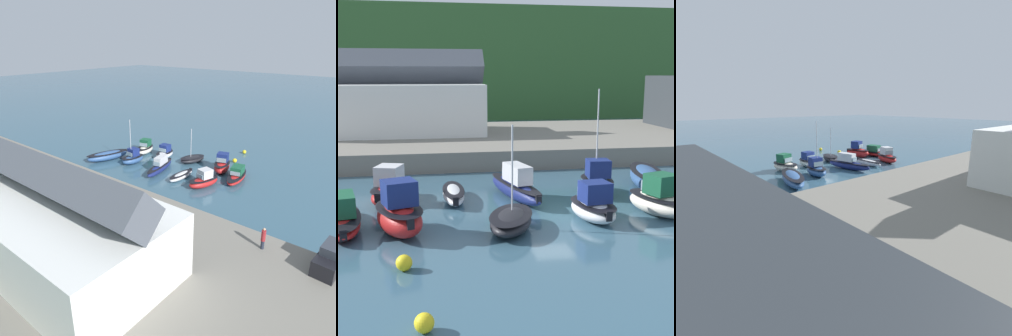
{
  "view_description": "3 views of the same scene",
  "coord_description": "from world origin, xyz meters",
  "views": [
    {
      "loc": [
        -32.81,
        39.99,
        19.41
      ],
      "look_at": [
        -4.99,
        5.98,
        2.08
      ],
      "focal_mm": 35.0,
      "sensor_mm": 36.0,
      "label": 1
    },
    {
      "loc": [
        -7.6,
        -26.96,
        8.58
      ],
      "look_at": [
        -1.61,
        8.02,
        1.33
      ],
      "focal_mm": 50.0,
      "sensor_mm": 36.0,
      "label": 2
    },
    {
      "loc": [
        23.9,
        33.34,
        9.6
      ],
      "look_at": [
        2.19,
        7.44,
        1.44
      ],
      "focal_mm": 28.0,
      "sensor_mm": 36.0,
      "label": 3
    }
  ],
  "objects": [
    {
      "name": "ground_plane",
      "position": [
        0.0,
        0.0,
        0.0
      ],
      "size": [
        320.0,
        320.0,
        0.0
      ],
      "primitive_type": "plane",
      "color": "#385B70"
    },
    {
      "name": "quay_promenade",
      "position": [
        0.0,
        25.52,
        0.9
      ],
      "size": [
        117.64,
        25.11,
        1.79
      ],
      "color": "gray",
      "rests_on": "ground_plane"
    },
    {
      "name": "harbor_clubhouse",
      "position": [
        -10.98,
        27.66,
        5.09
      ],
      "size": [
        19.97,
        10.89,
        9.41
      ],
      "color": "white",
      "rests_on": "quay_promenade"
    },
    {
      "name": "moored_boat_0",
      "position": [
        -10.07,
        4.25,
        0.94
      ],
      "size": [
        3.44,
        5.38,
        2.59
      ],
      "rotation": [
        0.0,
        0.0,
        -0.29
      ],
      "color": "red",
      "rests_on": "ground_plane"
    },
    {
      "name": "moored_boat_1",
      "position": [
        -5.93,
        4.01,
        0.5
      ],
      "size": [
        1.47,
        5.25,
        0.92
      ],
      "rotation": [
        0.0,
        0.0,
        -0.0
      ],
      "color": "silver",
      "rests_on": "ground_plane"
    },
    {
      "name": "moored_boat_2",
      "position": [
        -1.66,
        3.87,
        0.89
      ],
      "size": [
        3.26,
        7.87,
        2.46
      ],
      "rotation": [
        0.0,
        0.0,
        0.23
      ],
      "color": "navy",
      "rests_on": "ground_plane"
    },
    {
      "name": "moored_boat_3",
      "position": [
        4.28,
        3.93,
        0.96
      ],
      "size": [
        2.51,
        4.36,
        7.49
      ],
      "rotation": [
        0.0,
        0.0,
        -0.1
      ],
      "color": "#33568E",
      "rests_on": "ground_plane"
    },
    {
      "name": "moored_boat_4",
      "position": [
        8.82,
        5.49,
        0.78
      ],
      "size": [
        4.34,
        7.86,
        1.47
      ],
      "rotation": [
        0.0,
        0.0,
        -0.29
      ],
      "color": "#33568E",
      "rests_on": "ground_plane"
    },
    {
      "name": "moored_boat_5",
      "position": [
        -12.5,
        -0.86,
        0.73
      ],
      "size": [
        3.56,
        6.95,
        2.07
      ],
      "rotation": [
        0.0,
        0.0,
        0.21
      ],
      "color": "red",
      "rests_on": "ground_plane"
    },
    {
      "name": "moored_boat_6",
      "position": [
        -9.19,
        -2.21,
        1.13
      ],
      "size": [
        3.58,
        5.07,
        3.02
      ],
      "rotation": [
        0.0,
        0.0,
        0.31
      ],
      "color": "red",
      "rests_on": "ground_plane"
    },
    {
      "name": "moored_boat_7",
      "position": [
        -3.17,
        -2.72,
        0.59
      ],
      "size": [
        3.72,
        5.13,
        5.86
      ],
      "rotation": [
        0.0,
        0.0,
        -0.35
      ],
      "color": "black",
      "rests_on": "ground_plane"
    },
    {
      "name": "moored_boat_8",
      "position": [
        1.98,
        -1.62,
        0.85
      ],
      "size": [
        2.62,
        4.38,
        2.35
      ],
      "rotation": [
        0.0,
        0.0,
        0.1
      ],
      "color": "silver",
      "rests_on": "ground_plane"
    },
    {
      "name": "moored_boat_9",
      "position": [
        6.29,
        -1.28,
        0.94
      ],
      "size": [
        3.47,
        4.94,
        2.58
      ],
      "rotation": [
        0.0,
        0.0,
        0.29
      ],
      "color": "white",
      "rests_on": "ground_plane"
    },
    {
      "name": "parked_car_1",
      "position": [
        -29.1,
        14.42,
        2.71
      ],
      "size": [
        2.04,
        4.3,
        2.16
      ],
      "rotation": [
        0.0,
        0.0,
        -0.06
      ],
      "color": "black",
      "rests_on": "quay_promenade"
    },
    {
      "name": "person_on_quay",
      "position": [
        -23.67,
        15.41,
        2.9
      ],
      "size": [
        0.4,
        0.4,
        2.14
      ],
      "color": "#232838",
      "rests_on": "quay_promenade"
    },
    {
      "name": "mooring_buoy_0",
      "position": [
        -7.89,
        -12.38,
        0.34
      ],
      "size": [
        0.69,
        0.69,
        0.69
      ],
      "color": "yellow",
      "rests_on": "ground_plane"
    },
    {
      "name": "mooring_buoy_1",
      "position": [
        -8.77,
        -7.15,
        0.37
      ],
      "size": [
        0.73,
        0.73,
        0.73
      ],
      "color": "yellow",
      "rests_on": "ground_plane"
    }
  ]
}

